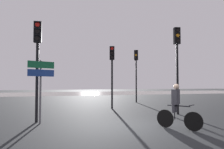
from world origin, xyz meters
The scene contains 8 objects.
ground_plane centered at (0.00, 0.00, 0.00)m, with size 120.00×120.00×0.00m, color black.
water_strip centered at (0.00, 31.40, 0.00)m, with size 80.00×16.00×0.01m, color #9E937F.
traffic_light_near_right centered at (3.44, 2.56, 3.25)m, with size 0.36×0.38×4.69m.
traffic_light_center centered at (0.89, 6.22, 2.89)m, with size 0.38×0.40×4.14m.
traffic_light_far_right centered at (4.44, 10.30, 3.23)m, with size 0.40×0.42×4.67m.
traffic_light_near_left centered at (-3.73, 2.21, 2.99)m, with size 0.34×0.36×4.30m.
direction_sign_post centered at (-3.57, 1.83, 1.79)m, with size 1.04×0.41×2.60m.
cyclist centered at (1.14, -0.74, 0.82)m, with size 0.96×1.46×1.62m.
Camera 1 is at (-3.47, -7.58, 1.60)m, focal length 35.00 mm.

